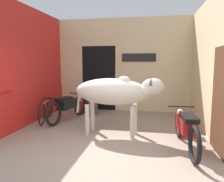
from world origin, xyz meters
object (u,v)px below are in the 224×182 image
Objects in this scene: motorcycle_far at (68,106)px; cow at (115,92)px; bicycle at (46,110)px; crate at (187,130)px; plastic_stool at (83,106)px; shopkeeper_seated at (94,97)px; motorcycle_near at (186,127)px.

cow is at bearing -33.07° from motorcycle_far.
bicycle reaches higher than crate.
crate is (3.27, -2.00, -0.07)m from plastic_stool.
cow reaches higher than shopkeeper_seated.
motorcycle_near is 5.33× the size of plastic_stool.
plastic_stool is (-3.12, 2.82, -0.25)m from motorcycle_near.
bicycle is 4.08m from crate.
bicycle is 3.64× the size of crate.
motorcycle_far is (-3.24, 1.71, -0.01)m from motorcycle_near.
motorcycle_far reaches higher than crate.
motorcycle_near is 3.80m from shopkeeper_seated.
crate is at bearing -33.37° from shopkeeper_seated.
motorcycle_near is 3.66m from motorcycle_far.
motorcycle_far is 4.62× the size of crate.
shopkeeper_seated is 2.93× the size of plastic_stool.
shopkeeper_seated is (1.19, 1.18, 0.26)m from bicycle.
motorcycle_far is at bearing 165.37° from crate.
plastic_stool is at bearing 60.26° from bicycle.
motorcycle_near is 1.82× the size of shopkeeper_seated.
crate is (0.15, 0.82, -0.32)m from motorcycle_near.
plastic_stool reaches higher than crate.
shopkeeper_seated is 0.60m from plastic_stool.
shopkeeper_seated reaches higher than crate.
cow is 2.81m from plastic_stool.
shopkeeper_seated is at bearing 118.12° from cow.
cow is 1.94× the size of shopkeeper_seated.
cow is 5.67× the size of plastic_stool.
motorcycle_far is 1.14m from plastic_stool.
motorcycle_far is 5.24× the size of plastic_stool.
motorcycle_near reaches higher than bicycle.
bicycle is 1.41× the size of shopkeeper_seated.
plastic_stool is at bearing 148.60° from crate.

